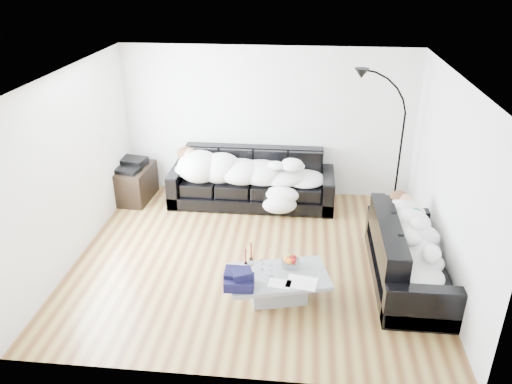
# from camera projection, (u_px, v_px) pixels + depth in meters

# --- Properties ---
(ground) EXTENTS (5.00, 5.00, 0.00)m
(ground) POSITION_uv_depth(u_px,v_px,m) (254.00, 258.00, 7.14)
(ground) COLOR brown
(ground) RESTS_ON ground
(wall_back) EXTENTS (5.00, 0.02, 2.60)m
(wall_back) POSITION_uv_depth(u_px,v_px,m) (268.00, 123.00, 8.60)
(wall_back) COLOR silver
(wall_back) RESTS_ON ground
(wall_left) EXTENTS (0.02, 4.50, 2.60)m
(wall_left) POSITION_uv_depth(u_px,v_px,m) (72.00, 167.00, 6.81)
(wall_left) COLOR silver
(wall_left) RESTS_ON ground
(wall_right) EXTENTS (0.02, 4.50, 2.60)m
(wall_right) POSITION_uv_depth(u_px,v_px,m) (449.00, 182.00, 6.34)
(wall_right) COLOR silver
(wall_right) RESTS_ON ground
(ceiling) EXTENTS (5.00, 5.00, 0.00)m
(ceiling) POSITION_uv_depth(u_px,v_px,m) (253.00, 76.00, 6.02)
(ceiling) COLOR white
(ceiling) RESTS_ON ground
(sofa_back) EXTENTS (2.79, 0.96, 0.91)m
(sofa_back) POSITION_uv_depth(u_px,v_px,m) (252.00, 179.00, 8.52)
(sofa_back) COLOR black
(sofa_back) RESTS_ON ground
(sofa_right) EXTENTS (0.90, 2.10, 0.85)m
(sofa_right) POSITION_uv_depth(u_px,v_px,m) (410.00, 252.00, 6.47)
(sofa_right) COLOR black
(sofa_right) RESTS_ON ground
(sleeper_back) EXTENTS (2.36, 0.81, 0.47)m
(sleeper_back) POSITION_uv_depth(u_px,v_px,m) (251.00, 169.00, 8.39)
(sleeper_back) COLOR white
(sleeper_back) RESTS_ON sofa_back
(sleeper_right) EXTENTS (0.76, 1.80, 0.44)m
(sleeper_right) POSITION_uv_depth(u_px,v_px,m) (412.00, 238.00, 6.38)
(sleeper_right) COLOR white
(sleeper_right) RESTS_ON sofa_right
(teal_cushion) EXTENTS (0.42, 0.38, 0.20)m
(teal_cushion) POSITION_uv_depth(u_px,v_px,m) (400.00, 209.00, 6.93)
(teal_cushion) COLOR #0F686C
(teal_cushion) RESTS_ON sofa_right
(coffee_table) EXTENTS (1.35, 0.99, 0.35)m
(coffee_table) POSITION_uv_depth(u_px,v_px,m) (278.00, 287.00, 6.22)
(coffee_table) COLOR #939699
(coffee_table) RESTS_ON ground
(fruit_bowl) EXTENTS (0.24, 0.24, 0.14)m
(fruit_bowl) POSITION_uv_depth(u_px,v_px,m) (290.00, 261.00, 6.29)
(fruit_bowl) COLOR white
(fruit_bowl) RESTS_ON coffee_table
(wine_glass_a) EXTENTS (0.08, 0.08, 0.15)m
(wine_glass_a) POSITION_uv_depth(u_px,v_px,m) (262.00, 265.00, 6.20)
(wine_glass_a) COLOR white
(wine_glass_a) RESTS_ON coffee_table
(wine_glass_b) EXTENTS (0.08, 0.08, 0.17)m
(wine_glass_b) POSITION_uv_depth(u_px,v_px,m) (252.00, 267.00, 6.15)
(wine_glass_b) COLOR white
(wine_glass_b) RESTS_ON coffee_table
(wine_glass_c) EXTENTS (0.08, 0.08, 0.17)m
(wine_glass_c) POSITION_uv_depth(u_px,v_px,m) (271.00, 271.00, 6.07)
(wine_glass_c) COLOR white
(wine_glass_c) RESTS_ON coffee_table
(candle_left) EXTENTS (0.04, 0.04, 0.22)m
(candle_left) POSITION_uv_depth(u_px,v_px,m) (246.00, 257.00, 6.31)
(candle_left) COLOR maroon
(candle_left) RESTS_ON coffee_table
(candle_right) EXTENTS (0.05, 0.05, 0.25)m
(candle_right) POSITION_uv_depth(u_px,v_px,m) (251.00, 252.00, 6.39)
(candle_right) COLOR maroon
(candle_right) RESTS_ON coffee_table
(newspaper_a) EXTENTS (0.40, 0.33, 0.01)m
(newspaper_a) POSITION_uv_depth(u_px,v_px,m) (302.00, 282.00, 5.99)
(newspaper_a) COLOR silver
(newspaper_a) RESTS_ON coffee_table
(newspaper_b) EXTENTS (0.29, 0.23, 0.01)m
(newspaper_b) POSITION_uv_depth(u_px,v_px,m) (280.00, 283.00, 5.97)
(newspaper_b) COLOR silver
(newspaper_b) RESTS_ON coffee_table
(navy_jacket) EXTENTS (0.45, 0.40, 0.19)m
(navy_jacket) POSITION_uv_depth(u_px,v_px,m) (239.00, 273.00, 5.88)
(navy_jacket) COLOR black
(navy_jacket) RESTS_ON coffee_table
(shoes) EXTENTS (0.56, 0.46, 0.11)m
(shoes) POSITION_uv_depth(u_px,v_px,m) (294.00, 278.00, 6.59)
(shoes) COLOR #472311
(shoes) RESTS_ON ground
(av_cabinet) EXTENTS (0.65, 0.90, 0.59)m
(av_cabinet) POSITION_uv_depth(u_px,v_px,m) (133.00, 183.00, 8.74)
(av_cabinet) COLOR black
(av_cabinet) RESTS_ON ground
(stereo) EXTENTS (0.50, 0.43, 0.13)m
(stereo) POSITION_uv_depth(u_px,v_px,m) (131.00, 164.00, 8.59)
(stereo) COLOR black
(stereo) RESTS_ON av_cabinet
(floor_lamp) EXTENTS (0.81, 0.45, 2.10)m
(floor_lamp) POSITION_uv_depth(u_px,v_px,m) (400.00, 153.00, 7.98)
(floor_lamp) COLOR black
(floor_lamp) RESTS_ON ground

